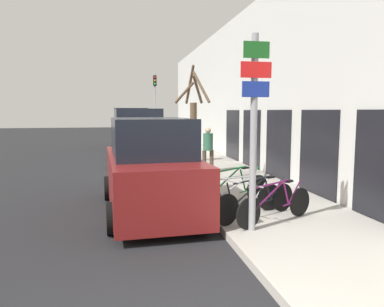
{
  "coord_description": "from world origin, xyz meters",
  "views": [
    {
      "loc": [
        -0.87,
        -3.05,
        2.37
      ],
      "look_at": [
        0.89,
        6.08,
        1.3
      ],
      "focal_mm": 35.0,
      "sensor_mm": 36.0,
      "label": 1
    }
  ],
  "objects_px": {
    "signpost": "(254,126)",
    "bicycle_2": "(240,197)",
    "bicycle_1": "(257,200)",
    "traffic_light": "(155,100)",
    "pedestrian_near": "(195,140)",
    "pedestrian_far": "(208,146)",
    "street_tree": "(193,132)",
    "bicycle_0": "(276,205)",
    "parked_car_2": "(131,134)",
    "bicycle_3": "(232,192)",
    "parked_car_1": "(137,145)",
    "parked_car_0": "(151,170)",
    "parked_car_3": "(132,131)"
  },
  "relations": [
    {
      "from": "signpost",
      "to": "street_tree",
      "type": "bearing_deg",
      "value": 92.31
    },
    {
      "from": "parked_car_0",
      "to": "parked_car_1",
      "type": "relative_size",
      "value": 0.98
    },
    {
      "from": "bicycle_1",
      "to": "bicycle_3",
      "type": "relative_size",
      "value": 0.97
    },
    {
      "from": "bicycle_2",
      "to": "parked_car_3",
      "type": "height_order",
      "value": "parked_car_3"
    },
    {
      "from": "parked_car_3",
      "to": "pedestrian_near",
      "type": "bearing_deg",
      "value": -76.69
    },
    {
      "from": "pedestrian_near",
      "to": "pedestrian_far",
      "type": "relative_size",
      "value": 1.01
    },
    {
      "from": "parked_car_3",
      "to": "pedestrian_far",
      "type": "xyz_separation_m",
      "value": [
        2.37,
        -11.78,
        0.02
      ]
    },
    {
      "from": "bicycle_0",
      "to": "traffic_light",
      "type": "height_order",
      "value": "traffic_light"
    },
    {
      "from": "bicycle_3",
      "to": "parked_car_0",
      "type": "xyz_separation_m",
      "value": [
        -1.77,
        0.65,
        0.44
      ]
    },
    {
      "from": "parked_car_0",
      "to": "pedestrian_far",
      "type": "xyz_separation_m",
      "value": [
        2.45,
        4.58,
        0.08
      ]
    },
    {
      "from": "bicycle_0",
      "to": "pedestrian_far",
      "type": "distance_m",
      "value": 6.38
    },
    {
      "from": "signpost",
      "to": "street_tree",
      "type": "xyz_separation_m",
      "value": [
        -0.19,
        4.7,
        -0.36
      ]
    },
    {
      "from": "signpost",
      "to": "bicycle_0",
      "type": "bearing_deg",
      "value": 30.8
    },
    {
      "from": "signpost",
      "to": "pedestrian_near",
      "type": "xyz_separation_m",
      "value": [
        0.84,
        9.58,
        -1.01
      ]
    },
    {
      "from": "bicycle_1",
      "to": "signpost",
      "type": "bearing_deg",
      "value": 127.06
    },
    {
      "from": "bicycle_2",
      "to": "parked_car_2",
      "type": "bearing_deg",
      "value": 1.47
    },
    {
      "from": "bicycle_2",
      "to": "parked_car_3",
      "type": "bearing_deg",
      "value": -1.72
    },
    {
      "from": "bicycle_0",
      "to": "pedestrian_near",
      "type": "bearing_deg",
      "value": -26.7
    },
    {
      "from": "bicycle_1",
      "to": "parked_car_0",
      "type": "bearing_deg",
      "value": 29.01
    },
    {
      "from": "parked_car_3",
      "to": "parked_car_0",
      "type": "bearing_deg",
      "value": -92.39
    },
    {
      "from": "signpost",
      "to": "pedestrian_near",
      "type": "bearing_deg",
      "value": 84.98
    },
    {
      "from": "bicycle_3",
      "to": "pedestrian_far",
      "type": "relative_size",
      "value": 1.33
    },
    {
      "from": "parked_car_0",
      "to": "pedestrian_near",
      "type": "distance_m",
      "value": 7.86
    },
    {
      "from": "signpost",
      "to": "bicycle_0",
      "type": "height_order",
      "value": "signpost"
    },
    {
      "from": "bicycle_0",
      "to": "parked_car_2",
      "type": "distance_m",
      "value": 13.32
    },
    {
      "from": "bicycle_3",
      "to": "parked_car_2",
      "type": "bearing_deg",
      "value": -18.63
    },
    {
      "from": "signpost",
      "to": "bicycle_2",
      "type": "bearing_deg",
      "value": 82.76
    },
    {
      "from": "pedestrian_near",
      "to": "parked_car_2",
      "type": "bearing_deg",
      "value": 115.32
    },
    {
      "from": "parked_car_3",
      "to": "bicycle_3",
      "type": "bearing_deg",
      "value": -86.45
    },
    {
      "from": "parked_car_2",
      "to": "pedestrian_far",
      "type": "xyz_separation_m",
      "value": [
        2.55,
        -6.74,
        -0.04
      ]
    },
    {
      "from": "bicycle_1",
      "to": "parked_car_3",
      "type": "relative_size",
      "value": 0.46
    },
    {
      "from": "bicycle_1",
      "to": "bicycle_2",
      "type": "relative_size",
      "value": 1.02
    },
    {
      "from": "traffic_light",
      "to": "parked_car_0",
      "type": "bearing_deg",
      "value": -95.75
    },
    {
      "from": "bicycle_0",
      "to": "bicycle_1",
      "type": "xyz_separation_m",
      "value": [
        -0.26,
        0.36,
        0.01
      ]
    },
    {
      "from": "parked_car_1",
      "to": "street_tree",
      "type": "distance_m",
      "value": 3.42
    },
    {
      "from": "bicycle_3",
      "to": "street_tree",
      "type": "xyz_separation_m",
      "value": [
        -0.26,
        3.2,
        1.18
      ]
    },
    {
      "from": "bicycle_3",
      "to": "parked_car_3",
      "type": "relative_size",
      "value": 0.47
    },
    {
      "from": "bicycle_0",
      "to": "bicycle_1",
      "type": "relative_size",
      "value": 0.93
    },
    {
      "from": "bicycle_0",
      "to": "parked_car_3",
      "type": "xyz_separation_m",
      "value": [
        -2.25,
        18.12,
        0.55
      ]
    },
    {
      "from": "bicycle_2",
      "to": "pedestrian_far",
      "type": "distance_m",
      "value": 5.63
    },
    {
      "from": "bicycle_0",
      "to": "parked_car_2",
      "type": "relative_size",
      "value": 0.45
    },
    {
      "from": "parked_car_3",
      "to": "pedestrian_near",
      "type": "height_order",
      "value": "parked_car_3"
    },
    {
      "from": "bicycle_1",
      "to": "traffic_light",
      "type": "relative_size",
      "value": 0.46
    },
    {
      "from": "bicycle_2",
      "to": "bicycle_0",
      "type": "bearing_deg",
      "value": -155.9
    },
    {
      "from": "signpost",
      "to": "pedestrian_far",
      "type": "bearing_deg",
      "value": 83.64
    },
    {
      "from": "parked_car_0",
      "to": "street_tree",
      "type": "xyz_separation_m",
      "value": [
        1.51,
        2.55,
        0.74
      ]
    },
    {
      "from": "parked_car_1",
      "to": "parked_car_2",
      "type": "relative_size",
      "value": 1.14
    },
    {
      "from": "bicycle_1",
      "to": "parked_car_1",
      "type": "xyz_separation_m",
      "value": [
        -2.12,
        6.93,
        0.57
      ]
    },
    {
      "from": "street_tree",
      "to": "bicycle_1",
      "type": "bearing_deg",
      "value": -82.04
    },
    {
      "from": "signpost",
      "to": "bicycle_3",
      "type": "height_order",
      "value": "signpost"
    }
  ]
}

